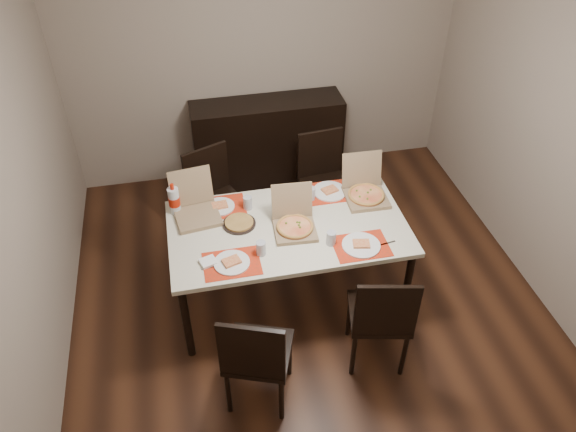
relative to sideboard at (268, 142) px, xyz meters
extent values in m
cube|color=#402313|center=(0.00, -1.78, -0.46)|extent=(3.80, 4.00, 0.02)
cube|color=gray|center=(0.00, 0.23, 0.85)|extent=(3.80, 0.02, 2.60)
cube|color=gray|center=(-1.91, -1.78, 0.85)|extent=(0.02, 4.00, 2.60)
cube|color=gray|center=(1.91, -1.78, 0.85)|extent=(0.02, 4.00, 2.60)
cube|color=black|center=(0.00, 0.00, 0.00)|extent=(1.50, 0.40, 0.90)
cube|color=beige|center=(-0.15, -1.68, 0.28)|extent=(1.80, 1.00, 0.04)
cylinder|color=black|center=(-0.99, -2.12, -0.10)|extent=(0.06, 0.06, 0.71)
cylinder|color=black|center=(0.69, -2.12, -0.10)|extent=(0.06, 0.06, 0.71)
cylinder|color=black|center=(-0.99, -1.24, -0.10)|extent=(0.06, 0.06, 0.71)
cylinder|color=black|center=(0.69, -1.24, -0.10)|extent=(0.06, 0.06, 0.71)
cube|color=black|center=(-0.53, -2.55, 0.00)|extent=(0.54, 0.54, 0.04)
cube|color=black|center=(-0.60, -2.73, 0.25)|extent=(0.40, 0.18, 0.46)
cylinder|color=black|center=(-0.76, -2.66, -0.24)|extent=(0.04, 0.04, 0.43)
cylinder|color=black|center=(-0.43, -2.78, -0.24)|extent=(0.04, 0.04, 0.43)
cylinder|color=black|center=(-0.64, -2.32, -0.24)|extent=(0.04, 0.04, 0.43)
cylinder|color=black|center=(-0.30, -2.44, -0.24)|extent=(0.04, 0.04, 0.43)
cube|color=black|center=(0.36, -2.40, 0.00)|extent=(0.50, 0.50, 0.04)
cube|color=black|center=(0.32, -2.59, 0.25)|extent=(0.42, 0.12, 0.46)
cylinder|color=black|center=(0.15, -2.54, -0.24)|extent=(0.04, 0.04, 0.43)
cylinder|color=black|center=(0.50, -2.61, -0.24)|extent=(0.04, 0.04, 0.43)
cylinder|color=black|center=(0.22, -2.19, -0.24)|extent=(0.04, 0.04, 0.43)
cylinder|color=black|center=(0.57, -2.26, -0.24)|extent=(0.04, 0.04, 0.43)
cube|color=black|center=(-0.61, -0.92, 0.00)|extent=(0.55, 0.55, 0.04)
cube|color=black|center=(-0.68, -0.74, 0.25)|extent=(0.40, 0.19, 0.46)
cylinder|color=black|center=(-0.51, -0.68, -0.24)|extent=(0.04, 0.04, 0.43)
cylinder|color=black|center=(-0.84, -0.82, -0.24)|extent=(0.04, 0.04, 0.43)
cylinder|color=black|center=(-0.37, -1.02, -0.24)|extent=(0.04, 0.04, 0.43)
cylinder|color=black|center=(-0.71, -1.15, -0.24)|extent=(0.04, 0.04, 0.43)
cube|color=black|center=(0.38, -0.86, 0.00)|extent=(0.46, 0.46, 0.04)
cube|color=black|center=(0.36, -0.67, 0.25)|extent=(0.42, 0.07, 0.46)
cylinder|color=black|center=(0.54, -0.67, -0.24)|extent=(0.04, 0.04, 0.43)
cylinder|color=black|center=(0.19, -0.70, -0.24)|extent=(0.04, 0.04, 0.43)
cylinder|color=black|center=(0.58, -1.02, -0.24)|extent=(0.04, 0.04, 0.43)
cylinder|color=black|center=(0.22, -1.06, -0.24)|extent=(0.04, 0.04, 0.43)
cube|color=red|center=(-0.62, -1.99, 0.30)|extent=(0.40, 0.30, 0.00)
cylinder|color=white|center=(-0.62, -1.99, 0.31)|extent=(0.26, 0.26, 0.01)
cube|color=#FDD77E|center=(-0.62, -1.99, 0.33)|extent=(0.14, 0.12, 0.02)
cylinder|color=#AFB2BB|center=(-0.40, -1.93, 0.36)|extent=(0.07, 0.07, 0.11)
cube|color=#B2B2B7|center=(-0.73, -1.99, 0.30)|extent=(0.20, 0.04, 0.00)
cube|color=white|center=(-0.78, -1.95, 0.31)|extent=(0.13, 0.13, 0.02)
cube|color=red|center=(0.33, -2.01, 0.30)|extent=(0.40, 0.30, 0.00)
cylinder|color=white|center=(0.33, -2.01, 0.31)|extent=(0.28, 0.28, 0.01)
cube|color=#FDD77E|center=(0.33, -2.01, 0.33)|extent=(0.14, 0.11, 0.02)
cylinder|color=#AFB2BB|center=(0.12, -1.94, 0.36)|extent=(0.07, 0.07, 0.11)
cube|color=#B2B2B7|center=(0.49, -2.02, 0.30)|extent=(0.20, 0.04, 0.00)
cube|color=red|center=(-0.62, -1.35, 0.30)|extent=(0.40, 0.30, 0.00)
cylinder|color=white|center=(-0.62, -1.35, 0.31)|extent=(0.23, 0.23, 0.01)
cube|color=#FDD77E|center=(-0.62, -1.35, 0.33)|extent=(0.13, 0.10, 0.02)
cylinder|color=#AFB2BB|center=(-0.41, -1.40, 0.36)|extent=(0.07, 0.07, 0.11)
cube|color=#B2B2B7|center=(-0.76, -1.37, 0.30)|extent=(0.20, 0.04, 0.00)
cube|color=white|center=(-0.78, -1.31, 0.31)|extent=(0.13, 0.13, 0.02)
cube|color=red|center=(0.27, -1.33, 0.30)|extent=(0.40, 0.30, 0.00)
cylinder|color=white|center=(0.27, -1.33, 0.31)|extent=(0.27, 0.27, 0.01)
cube|color=#FDD77E|center=(0.27, -1.33, 0.33)|extent=(0.14, 0.12, 0.02)
cylinder|color=#AFB2BB|center=(0.10, -1.39, 0.36)|extent=(0.07, 0.07, 0.11)
cube|color=#B2B2B7|center=(0.45, -1.32, 0.30)|extent=(0.20, 0.04, 0.00)
cube|color=white|center=(-0.12, -1.65, 0.31)|extent=(0.15, 0.16, 0.02)
cube|color=#866C4D|center=(-0.11, -1.74, 0.32)|extent=(0.33, 0.33, 0.03)
cube|color=#866C4D|center=(-0.10, -1.59, 0.47)|extent=(0.31, 0.09, 0.28)
cylinder|color=#FDD77E|center=(-0.11, -1.74, 0.34)|extent=(0.28, 0.28, 0.02)
cube|color=#866C4D|center=(0.53, -1.48, 0.32)|extent=(0.33, 0.33, 0.03)
cube|color=#866C4D|center=(0.54, -1.32, 0.48)|extent=(0.33, 0.08, 0.29)
cylinder|color=#FDD77E|center=(0.53, -1.48, 0.34)|extent=(0.29, 0.29, 0.02)
cube|color=#866C4D|center=(-0.81, -1.43, 0.32)|extent=(0.37, 0.37, 0.03)
cube|color=#866C4D|center=(-0.83, -1.27, 0.48)|extent=(0.34, 0.12, 0.30)
cylinder|color=black|center=(-0.51, -1.58, 0.31)|extent=(0.25, 0.25, 0.01)
cylinder|color=#B78B46|center=(-0.51, -1.58, 0.32)|extent=(0.22, 0.22, 0.02)
imported|color=white|center=(-0.04, -1.44, 0.32)|extent=(0.16, 0.16, 0.03)
cylinder|color=silver|center=(-0.97, -1.33, 0.41)|extent=(0.09, 0.09, 0.22)
cylinder|color=#B61D08|center=(-0.97, -1.33, 0.41)|extent=(0.09, 0.09, 0.08)
cylinder|color=#B61D08|center=(-0.97, -1.33, 0.54)|extent=(0.03, 0.03, 0.04)
camera|label=1|loc=(-0.82, -4.83, 3.07)|focal=35.00mm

